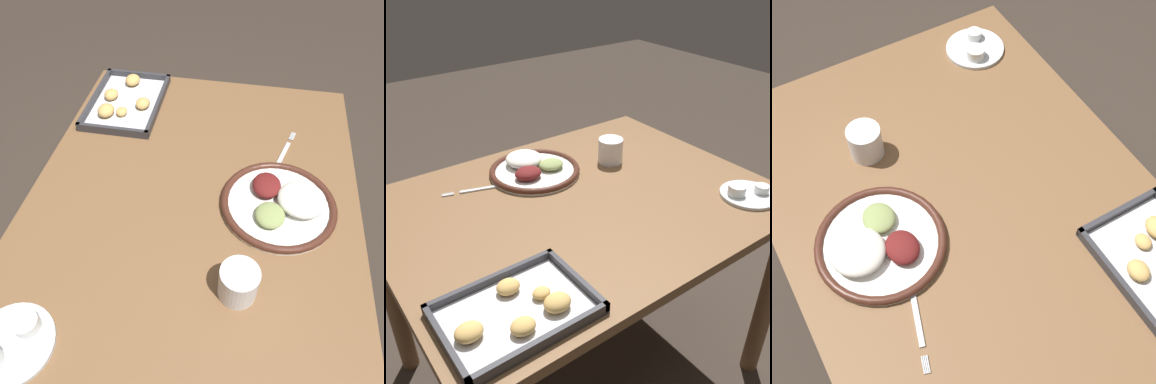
% 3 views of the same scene
% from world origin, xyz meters
% --- Properties ---
extents(ground_plane, '(8.00, 8.00, 0.00)m').
position_xyz_m(ground_plane, '(0.00, 0.00, 0.00)').
color(ground_plane, '#382D26').
extents(dining_table, '(1.12, 0.86, 0.73)m').
position_xyz_m(dining_table, '(0.00, 0.00, 0.62)').
color(dining_table, brown).
rests_on(dining_table, ground_plane).
extents(dinner_plate, '(0.29, 0.29, 0.05)m').
position_xyz_m(dinner_plate, '(0.02, -0.23, 0.74)').
color(dinner_plate, white).
rests_on(dinner_plate, dining_table).
extents(fork, '(0.19, 0.07, 0.00)m').
position_xyz_m(fork, '(0.22, -0.23, 0.73)').
color(fork, silver).
rests_on(fork, dining_table).
extents(saucer_plate, '(0.17, 0.17, 0.04)m').
position_xyz_m(saucer_plate, '(-0.42, 0.28, 0.74)').
color(saucer_plate, silver).
rests_on(saucer_plate, dining_table).
extents(drinking_cup, '(0.08, 0.08, 0.08)m').
position_xyz_m(drinking_cup, '(-0.23, -0.14, 0.77)').
color(drinking_cup, white).
rests_on(drinking_cup, dining_table).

